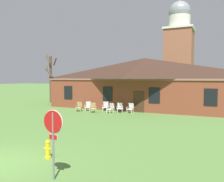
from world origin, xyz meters
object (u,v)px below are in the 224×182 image
at_px(lawn_chair_near_door, 88,106).
at_px(lawn_chair_middle, 106,106).
at_px(lawn_chair_right_end, 111,108).
at_px(lawn_chair_under_eave, 131,108).
at_px(lawn_chair_far_side, 120,107).
at_px(stop_sign, 53,131).
at_px(lawn_chair_by_porch, 79,106).
at_px(lawn_chair_left_end, 93,107).
at_px(fire_hydrant, 48,149).

xyz_separation_m(lawn_chair_near_door, lawn_chair_middle, (1.70, 0.69, 0.00)).
relative_size(lawn_chair_right_end, lawn_chair_under_eave, 1.00).
distance_m(lawn_chair_middle, lawn_chair_right_end, 1.65).
bearing_deg(lawn_chair_far_side, lawn_chair_under_eave, 3.56).
bearing_deg(lawn_chair_near_door, stop_sign, -63.34).
bearing_deg(lawn_chair_by_porch, stop_sign, -60.16).
height_order(lawn_chair_near_door, lawn_chair_far_side, same).
bearing_deg(lawn_chair_by_porch, lawn_chair_middle, 32.19).
height_order(lawn_chair_right_end, lawn_chair_under_eave, same).
relative_size(lawn_chair_left_end, lawn_chair_far_side, 1.00).
relative_size(lawn_chair_far_side, lawn_chair_under_eave, 1.00).
bearing_deg(lawn_chair_near_door, lawn_chair_right_end, -9.79).
bearing_deg(stop_sign, fire_hydrant, 135.06).
bearing_deg(lawn_chair_left_end, lawn_chair_near_door, 141.85).
xyz_separation_m(stop_sign, lawn_chair_by_porch, (-8.02, 13.97, -1.19)).
distance_m(lawn_chair_under_eave, fire_hydrant, 13.55).
xyz_separation_m(lawn_chair_left_end, lawn_chair_middle, (0.64, 1.52, 0.00)).
xyz_separation_m(stop_sign, lawn_chair_left_end, (-6.34, 13.91, -1.19)).
distance_m(lawn_chair_left_end, lawn_chair_under_eave, 3.74).
height_order(lawn_chair_left_end, lawn_chair_right_end, same).
distance_m(lawn_chair_by_porch, lawn_chair_right_end, 3.48).
bearing_deg(fire_hydrant, stop_sign, -44.94).
bearing_deg(lawn_chair_near_door, lawn_chair_under_eave, 4.79).
relative_size(lawn_chair_by_porch, lawn_chair_right_end, 1.00).
relative_size(lawn_chair_by_porch, lawn_chair_near_door, 1.00).
bearing_deg(lawn_chair_middle, lawn_chair_near_door, -157.90).
xyz_separation_m(lawn_chair_by_porch, lawn_chair_far_side, (4.10, 1.08, 0.00)).
relative_size(stop_sign, lawn_chair_by_porch, 2.50).
bearing_deg(lawn_chair_middle, lawn_chair_right_end, -45.70).
distance_m(lawn_chair_right_end, fire_hydrant, 12.96).
bearing_deg(lawn_chair_middle, lawn_chair_by_porch, -147.81).
bearing_deg(lawn_chair_right_end, lawn_chair_far_side, 52.14).
bearing_deg(lawn_chair_left_end, lawn_chair_right_end, 10.80).
distance_m(lawn_chair_left_end, lawn_chair_middle, 1.65).
bearing_deg(lawn_chair_by_porch, lawn_chair_under_eave, 12.47).
height_order(lawn_chair_near_door, lawn_chair_right_end, same).
relative_size(stop_sign, fire_hydrant, 3.03).
height_order(stop_sign, lawn_chair_middle, stop_sign).
relative_size(lawn_chair_left_end, fire_hydrant, 1.21).
distance_m(lawn_chair_far_side, lawn_chair_under_eave, 1.11).
xyz_separation_m(lawn_chair_far_side, lawn_chair_under_eave, (1.11, 0.07, 0.00)).
relative_size(lawn_chair_near_door, fire_hydrant, 1.21).
relative_size(lawn_chair_left_end, lawn_chair_under_eave, 1.00).
relative_size(stop_sign, lawn_chair_far_side, 2.50).
distance_m(lawn_chair_middle, lawn_chair_far_side, 1.82).
bearing_deg(fire_hydrant, lawn_chair_middle, 106.44).
relative_size(lawn_chair_by_porch, fire_hydrant, 1.21).
distance_m(lawn_chair_middle, lawn_chair_under_eave, 2.91).
bearing_deg(lawn_chair_under_eave, lawn_chair_by_porch, -167.53).
relative_size(lawn_chair_by_porch, lawn_chair_middle, 1.00).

